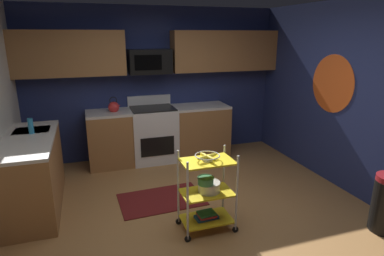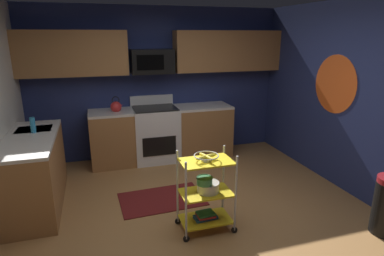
# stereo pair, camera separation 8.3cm
# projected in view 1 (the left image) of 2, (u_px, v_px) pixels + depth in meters

# --- Properties ---
(floor) EXTENTS (4.40, 4.80, 0.04)m
(floor) POSITION_uv_depth(u_px,v_px,m) (201.00, 221.00, 3.88)
(floor) COLOR #A87542
(floor) RESTS_ON ground
(wall_back) EXTENTS (4.52, 0.06, 2.60)m
(wall_back) POSITION_uv_depth(u_px,v_px,m) (155.00, 83.00, 5.73)
(wall_back) COLOR navy
(wall_back) RESTS_ON ground
(wall_right) EXTENTS (0.06, 4.80, 2.60)m
(wall_right) POSITION_uv_depth(u_px,v_px,m) (364.00, 101.00, 4.19)
(wall_right) COLOR navy
(wall_right) RESTS_ON ground
(wall_flower_decal) EXTENTS (0.00, 0.83, 0.83)m
(wall_flower_decal) POSITION_uv_depth(u_px,v_px,m) (332.00, 84.00, 4.66)
(wall_flower_decal) COLOR #E5591E
(counter_run) EXTENTS (3.42, 2.23, 0.92)m
(counter_run) POSITION_uv_depth(u_px,v_px,m) (118.00, 147.00, 5.02)
(counter_run) COLOR #9E6B3D
(counter_run) RESTS_ON ground
(oven_range) EXTENTS (0.76, 0.65, 1.10)m
(oven_range) POSITION_uv_depth(u_px,v_px,m) (153.00, 134.00, 5.63)
(oven_range) COLOR white
(oven_range) RESTS_ON ground
(upper_cabinets) EXTENTS (4.40, 0.33, 0.70)m
(upper_cabinets) POSITION_uv_depth(u_px,v_px,m) (158.00, 52.00, 5.41)
(upper_cabinets) COLOR #9E6B3D
(microwave) EXTENTS (0.70, 0.39, 0.40)m
(microwave) POSITION_uv_depth(u_px,v_px,m) (150.00, 62.00, 5.38)
(microwave) COLOR black
(rolling_cart) EXTENTS (0.63, 0.37, 0.91)m
(rolling_cart) POSITION_uv_depth(u_px,v_px,m) (207.00, 192.00, 3.59)
(rolling_cart) COLOR silver
(rolling_cart) RESTS_ON ground
(fruit_bowl) EXTENTS (0.27, 0.27, 0.07)m
(fruit_bowl) POSITION_uv_depth(u_px,v_px,m) (207.00, 157.00, 3.47)
(fruit_bowl) COLOR silver
(fruit_bowl) RESTS_ON rolling_cart
(mixing_bowl_large) EXTENTS (0.25, 0.25, 0.11)m
(mixing_bowl_large) POSITION_uv_depth(u_px,v_px,m) (209.00, 187.00, 3.58)
(mixing_bowl_large) COLOR silver
(mixing_bowl_large) RESTS_ON rolling_cart
(mixing_bowl_small) EXTENTS (0.18, 0.18, 0.08)m
(mixing_bowl_small) POSITION_uv_depth(u_px,v_px,m) (206.00, 180.00, 3.50)
(mixing_bowl_small) COLOR #387F4C
(mixing_bowl_small) RESTS_ON rolling_cart
(book_stack) EXTENTS (0.27, 0.17, 0.07)m
(book_stack) POSITION_uv_depth(u_px,v_px,m) (207.00, 215.00, 3.67)
(book_stack) COLOR #1E4C8C
(book_stack) RESTS_ON rolling_cart
(kettle) EXTENTS (0.21, 0.18, 0.26)m
(kettle) POSITION_uv_depth(u_px,v_px,m) (114.00, 107.00, 5.29)
(kettle) COLOR red
(kettle) RESTS_ON counter_run
(dish_soap_bottle) EXTENTS (0.06, 0.06, 0.20)m
(dish_soap_bottle) POSITION_uv_depth(u_px,v_px,m) (31.00, 126.00, 4.09)
(dish_soap_bottle) COLOR #2D8CBF
(dish_soap_bottle) RESTS_ON counter_run
(floor_rug) EXTENTS (1.13, 0.74, 0.01)m
(floor_rug) POSITION_uv_depth(u_px,v_px,m) (162.00, 199.00, 4.35)
(floor_rug) COLOR maroon
(floor_rug) RESTS_ON ground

